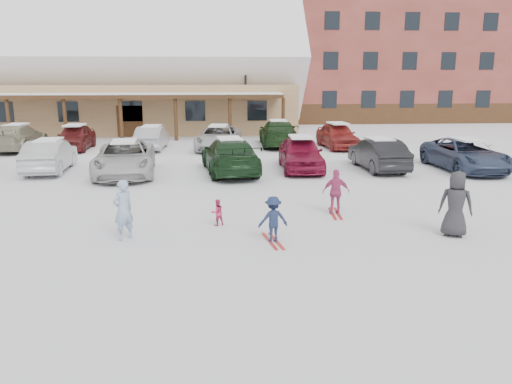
{
  "coord_description": "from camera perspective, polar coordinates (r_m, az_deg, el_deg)",
  "views": [
    {
      "loc": [
        -0.73,
        -12.93,
        4.28
      ],
      "look_at": [
        0.3,
        1.0,
        1.0
      ],
      "focal_mm": 35.0,
      "sensor_mm": 36.0,
      "label": 1
    }
  ],
  "objects": [
    {
      "name": "child_navy",
      "position": [
        13.04,
        1.96,
        -3.13
      ],
      "size": [
        0.85,
        0.58,
        1.22
      ],
      "primitive_type": "imported",
      "rotation": [
        0.0,
        0.0,
        3.3
      ],
      "color": "#182443",
      "rests_on": "ground"
    },
    {
      "name": "parked_car_1",
      "position": [
        24.45,
        -22.51,
        3.85
      ],
      "size": [
        1.83,
        4.5,
        1.45
      ],
      "primitive_type": "imported",
      "rotation": [
        0.0,
        0.0,
        3.21
      ],
      "color": "#ACAEB2",
      "rests_on": "ground"
    },
    {
      "name": "skis_child_navy",
      "position": [
        13.22,
        1.94,
        -5.61
      ],
      "size": [
        0.42,
        1.41,
        0.03
      ],
      "primitive_type": "cube",
      "rotation": [
        0.0,
        0.0,
        3.3
      ],
      "color": "#B12019",
      "rests_on": "ground"
    },
    {
      "name": "bystander_dark",
      "position": [
        14.46,
        21.87,
        -1.28
      ],
      "size": [
        1.05,
        0.91,
        1.8
      ],
      "primitive_type": "imported",
      "rotation": [
        0.0,
        0.0,
        2.66
      ],
      "color": "#29292C",
      "rests_on": "ground"
    },
    {
      "name": "conifer_3",
      "position": [
        57.33,
        2.6,
        14.03
      ],
      "size": [
        3.96,
        3.96,
        9.18
      ],
      "color": "black",
      "rests_on": "ground"
    },
    {
      "name": "alpine_hotel",
      "position": [
        53.27,
        12.76,
        17.58
      ],
      "size": [
        31.48,
        14.01,
        21.48
      ],
      "color": "maroon",
      "rests_on": "ground"
    },
    {
      "name": "parked_car_5",
      "position": [
        23.75,
        13.79,
        4.22
      ],
      "size": [
        1.77,
        4.47,
        1.45
      ],
      "primitive_type": "imported",
      "rotation": [
        0.0,
        0.0,
        3.2
      ],
      "color": "black",
      "rests_on": "ground"
    },
    {
      "name": "adult_skier",
      "position": [
        13.62,
        -14.95,
        -2.0
      ],
      "size": [
        0.7,
        0.69,
        1.62
      ],
      "primitive_type": "imported",
      "rotation": [
        0.0,
        0.0,
        3.9
      ],
      "color": "#8AA6C4",
      "rests_on": "ground"
    },
    {
      "name": "parked_car_8",
      "position": [
        31.23,
        -19.95,
        5.89
      ],
      "size": [
        1.78,
        4.29,
        1.45
      ],
      "primitive_type": "imported",
      "rotation": [
        0.0,
        0.0,
        0.02
      ],
      "color": "maroon",
      "rests_on": "ground"
    },
    {
      "name": "day_lodge",
      "position": [
        41.72,
        -16.03,
        12.25
      ],
      "size": [
        29.12,
        12.5,
        10.38
      ],
      "color": "tan",
      "rests_on": "ground"
    },
    {
      "name": "parked_car_10",
      "position": [
        29.51,
        -4.29,
        6.22
      ],
      "size": [
        2.97,
        5.36,
        1.42
      ],
      "primitive_type": "imported",
      "rotation": [
        0.0,
        0.0,
        -0.12
      ],
      "color": "#B9B9B9",
      "rests_on": "ground"
    },
    {
      "name": "parked_car_2",
      "position": [
        22.53,
        -14.76,
        3.76
      ],
      "size": [
        3.04,
        5.63,
        1.5
      ],
      "primitive_type": "imported",
      "rotation": [
        0.0,
        0.0,
        0.11
      ],
      "color": "#BDBDBD",
      "rests_on": "ground"
    },
    {
      "name": "parked_car_12",
      "position": [
        30.47,
        9.3,
        6.38
      ],
      "size": [
        2.1,
        4.52,
        1.5
      ],
      "primitive_type": "imported",
      "rotation": [
        0.0,
        0.0,
        0.08
      ],
      "color": "maroon",
      "rests_on": "ground"
    },
    {
      "name": "skis_child_magenta",
      "position": [
        15.97,
        9.04,
        -2.44
      ],
      "size": [
        0.31,
        1.41,
        0.03
      ],
      "primitive_type": "cube",
      "rotation": [
        0.0,
        0.0,
        3.07
      ],
      "color": "#B12019",
      "rests_on": "ground"
    },
    {
      "name": "conifer_4",
      "position": [
        68.44,
        27.11,
        13.71
      ],
      "size": [
        5.06,
        5.06,
        11.73
      ],
      "color": "black",
      "rests_on": "ground"
    },
    {
      "name": "parked_car_3",
      "position": [
        22.31,
        -3.01,
        4.16
      ],
      "size": [
        2.82,
        5.59,
        1.56
      ],
      "primitive_type": "imported",
      "rotation": [
        0.0,
        0.0,
        3.26
      ],
      "color": "black",
      "rests_on": "ground"
    },
    {
      "name": "parked_car_6",
      "position": [
        24.88,
        22.79,
        3.95
      ],
      "size": [
        2.55,
        5.25,
        1.44
      ],
      "primitive_type": "imported",
      "rotation": [
        0.0,
        0.0,
        0.03
      ],
      "color": "#333F5B",
      "rests_on": "ground"
    },
    {
      "name": "ground",
      "position": [
        13.64,
        -0.95,
        -5.07
      ],
      "size": [
        160.0,
        160.0,
        0.0
      ],
      "primitive_type": "plane",
      "color": "white",
      "rests_on": "ground"
    },
    {
      "name": "parked_car_9",
      "position": [
        30.15,
        -11.81,
        6.09
      ],
      "size": [
        1.61,
        4.24,
        1.38
      ],
      "primitive_type": "imported",
      "rotation": [
        0.0,
        0.0,
        3.11
      ],
      "color": "#A5A5AA",
      "rests_on": "ground"
    },
    {
      "name": "lamp_post",
      "position": [
        37.46,
        -1.2,
        11.69
      ],
      "size": [
        0.5,
        0.25,
        5.78
      ],
      "color": "black",
      "rests_on": "ground"
    },
    {
      "name": "parked_car_7",
      "position": [
        32.26,
        -25.62,
        5.64
      ],
      "size": [
        2.18,
        5.23,
        1.51
      ],
      "primitive_type": "imported",
      "rotation": [
        0.0,
        0.0,
        3.13
      ],
      "color": "#9F987B",
      "rests_on": "ground"
    },
    {
      "name": "parked_car_4",
      "position": [
        23.08,
        5.13,
        4.42
      ],
      "size": [
        1.98,
        4.6,
        1.55
      ],
      "primitive_type": "imported",
      "rotation": [
        0.0,
        0.0,
        -0.03
      ],
      "color": "maroon",
      "rests_on": "ground"
    },
    {
      "name": "parked_car_11",
      "position": [
        30.97,
        2.56,
        6.72
      ],
      "size": [
        2.38,
        5.48,
        1.57
      ],
      "primitive_type": "imported",
      "rotation": [
        0.0,
        0.0,
        3.11
      ],
      "color": "#1B3718",
      "rests_on": "ground"
    },
    {
      "name": "toddler_red",
      "position": [
        14.55,
        -4.45,
        -2.34
      ],
      "size": [
        0.47,
        0.42,
        0.78
      ],
      "primitive_type": "imported",
      "rotation": [
        0.0,
        0.0,
        3.55
      ],
      "color": "#C32C57",
      "rests_on": "ground"
    },
    {
      "name": "child_magenta",
      "position": [
        15.8,
        9.13,
        0.01
      ],
      "size": [
        0.87,
        0.41,
        1.44
      ],
      "primitive_type": "imported",
      "rotation": [
        0.0,
        0.0,
        3.07
      ],
      "color": "#B93B70",
      "rests_on": "ground"
    }
  ]
}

